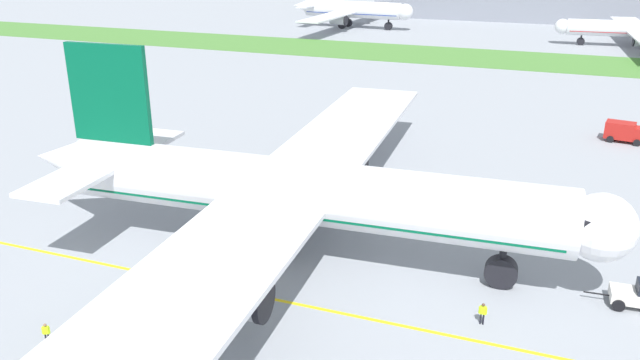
{
  "coord_description": "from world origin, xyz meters",
  "views": [
    {
      "loc": [
        21.63,
        -40.57,
        25.71
      ],
      "look_at": [
        1.29,
        13.15,
        3.75
      ],
      "focal_mm": 35.84,
      "sensor_mm": 36.0,
      "label": 1
    }
  ],
  "objects_px": {
    "ground_crew_wingwalker_port": "(46,331)",
    "service_truck_fuel_bowser": "(624,131)",
    "parked_airliner_far_centre": "(637,30)",
    "parked_airliner_far_left": "(351,10)",
    "pushback_tug": "(639,295)",
    "ground_crew_marshaller_front": "(483,312)",
    "airliner_foreground": "(296,193)"
  },
  "relations": [
    {
      "from": "pushback_tug",
      "to": "ground_crew_wingwalker_port",
      "type": "relative_size",
      "value": 3.59
    },
    {
      "from": "airliner_foreground",
      "to": "ground_crew_marshaller_front",
      "type": "bearing_deg",
      "value": -16.95
    },
    {
      "from": "service_truck_fuel_bowser",
      "to": "parked_airliner_far_centre",
      "type": "height_order",
      "value": "parked_airliner_far_centre"
    },
    {
      "from": "parked_airliner_far_centre",
      "to": "ground_crew_wingwalker_port",
      "type": "bearing_deg",
      "value": -107.25
    },
    {
      "from": "ground_crew_wingwalker_port",
      "to": "parked_airliner_far_centre",
      "type": "relative_size",
      "value": 0.03
    },
    {
      "from": "parked_airliner_far_left",
      "to": "parked_airliner_far_centre",
      "type": "height_order",
      "value": "parked_airliner_far_left"
    },
    {
      "from": "ground_crew_wingwalker_port",
      "to": "parked_airliner_far_left",
      "type": "xyz_separation_m",
      "value": [
        -30.45,
        158.64,
        4.32
      ]
    },
    {
      "from": "ground_crew_marshaller_front",
      "to": "parked_airliner_far_centre",
      "type": "height_order",
      "value": "parked_airliner_far_centre"
    },
    {
      "from": "service_truck_fuel_bowser",
      "to": "parked_airliner_far_left",
      "type": "xyz_separation_m",
      "value": [
        -69.54,
        95.42,
        3.81
      ]
    },
    {
      "from": "ground_crew_wingwalker_port",
      "to": "ground_crew_marshaller_front",
      "type": "distance_m",
      "value": 29.94
    },
    {
      "from": "ground_crew_marshaller_front",
      "to": "service_truck_fuel_bowser",
      "type": "bearing_deg",
      "value": 76.65
    },
    {
      "from": "ground_crew_wingwalker_port",
      "to": "service_truck_fuel_bowser",
      "type": "distance_m",
      "value": 74.33
    },
    {
      "from": "ground_crew_wingwalker_port",
      "to": "service_truck_fuel_bowser",
      "type": "bearing_deg",
      "value": 58.27
    },
    {
      "from": "ground_crew_marshaller_front",
      "to": "service_truck_fuel_bowser",
      "type": "height_order",
      "value": "service_truck_fuel_bowser"
    },
    {
      "from": "pushback_tug",
      "to": "service_truck_fuel_bowser",
      "type": "bearing_deg",
      "value": 88.06
    },
    {
      "from": "pushback_tug",
      "to": "parked_airliner_far_centre",
      "type": "xyz_separation_m",
      "value": [
        8.75,
        130.1,
        3.37
      ]
    },
    {
      "from": "airliner_foreground",
      "to": "parked_airliner_far_centre",
      "type": "bearing_deg",
      "value": 74.91
    },
    {
      "from": "airliner_foreground",
      "to": "pushback_tug",
      "type": "distance_m",
      "value": 27.2
    },
    {
      "from": "airliner_foreground",
      "to": "parked_airliner_far_left",
      "type": "bearing_deg",
      "value": 106.34
    },
    {
      "from": "pushback_tug",
      "to": "ground_crew_marshaller_front",
      "type": "bearing_deg",
      "value": -148.66
    },
    {
      "from": "ground_crew_wingwalker_port",
      "to": "service_truck_fuel_bowser",
      "type": "height_order",
      "value": "service_truck_fuel_bowser"
    },
    {
      "from": "service_truck_fuel_bowser",
      "to": "parked_airliner_far_left",
      "type": "relative_size",
      "value": 0.09
    },
    {
      "from": "airliner_foreground",
      "to": "pushback_tug",
      "type": "height_order",
      "value": "airliner_foreground"
    },
    {
      "from": "parked_airliner_far_left",
      "to": "ground_crew_wingwalker_port",
      "type": "bearing_deg",
      "value": -79.13
    },
    {
      "from": "ground_crew_marshaller_front",
      "to": "service_truck_fuel_bowser",
      "type": "relative_size",
      "value": 0.33
    },
    {
      "from": "pushback_tug",
      "to": "parked_airliner_far_left",
      "type": "relative_size",
      "value": 0.1
    },
    {
      "from": "ground_crew_wingwalker_port",
      "to": "ground_crew_marshaller_front",
      "type": "relative_size",
      "value": 0.92
    },
    {
      "from": "airliner_foreground",
      "to": "pushback_tug",
      "type": "bearing_deg",
      "value": 3.08
    },
    {
      "from": "service_truck_fuel_bowser",
      "to": "parked_airliner_far_left",
      "type": "bearing_deg",
      "value": 126.09
    },
    {
      "from": "parked_airliner_far_centre",
      "to": "pushback_tug",
      "type": "bearing_deg",
      "value": -93.85
    },
    {
      "from": "airliner_foreground",
      "to": "parked_airliner_far_centre",
      "type": "relative_size",
      "value": 1.36
    },
    {
      "from": "ground_crew_marshaller_front",
      "to": "parked_airliner_far_centre",
      "type": "bearing_deg",
      "value": 81.98
    }
  ]
}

